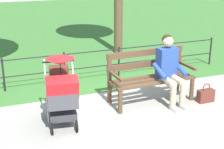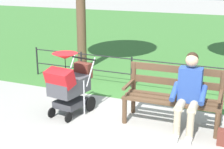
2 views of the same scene
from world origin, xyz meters
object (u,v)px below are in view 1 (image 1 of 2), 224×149
object	(u,v)px
stroller	(62,91)
handbag	(206,95)
person_on_bench	(170,68)
park_bench	(150,74)

from	to	relation	value
stroller	handbag	size ratio (longest dim) A/B	3.11
stroller	person_on_bench	bearing A→B (deg)	-175.14
park_bench	stroller	size ratio (longest dim) A/B	1.41
person_on_bench	stroller	size ratio (longest dim) A/B	1.11
stroller	park_bench	bearing A→B (deg)	-167.35
stroller	handbag	xyz separation A→B (m)	(-2.73, 0.08, -0.47)
park_bench	handbag	bearing A→B (deg)	153.61
person_on_bench	stroller	world-z (taller)	person_on_bench
person_on_bench	stroller	xyz separation A→B (m)	(2.06, 0.17, -0.08)
handbag	person_on_bench	bearing A→B (deg)	-20.56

